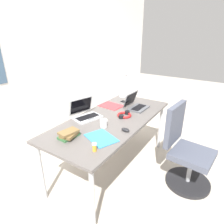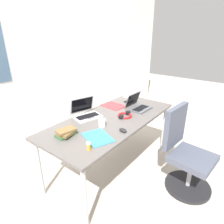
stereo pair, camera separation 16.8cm
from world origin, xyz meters
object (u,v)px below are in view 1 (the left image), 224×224
headphones (124,115)px  cell_phone (125,102)px  computer_mouse (125,130)px  paper_folder_mid_desk (111,106)px  desk_lamp (125,85)px  pill_bottle (94,147)px  laptop_near_lamp (86,114)px  book_stack (69,134)px  laptop_center (136,105)px  office_chair (185,153)px  coffee_mug (104,123)px  paper_folder_front_left (101,138)px

headphones → cell_phone: bearing=27.6°
computer_mouse → paper_folder_mid_desk: bearing=51.7°
desk_lamp → pill_bottle: bearing=-160.3°
laptop_near_lamp → headphones: laptop_near_lamp is taller
computer_mouse → pill_bottle: 0.47m
laptop_near_lamp → paper_folder_mid_desk: 0.50m
computer_mouse → book_stack: size_ratio=0.44×
desk_lamp → headphones: (-0.67, -0.37, -0.18)m
laptop_near_lamp → desk_lamp: bearing=-0.5°
desk_lamp → computer_mouse: 1.17m
laptop_center → laptop_near_lamp: laptop_near_lamp is taller
desk_lamp → office_chair: size_ratio=0.41×
laptop_center → laptop_near_lamp: 0.72m
pill_bottle → book_stack: 0.36m
pill_bottle → coffee_mug: size_ratio=0.70×
coffee_mug → laptop_center: bearing=-4.1°
pill_bottle → paper_folder_front_left: size_ratio=0.25×
pill_bottle → paper_folder_mid_desk: 1.12m
cell_phone → book_stack: bearing=-175.3°
desk_lamp → coffee_mug: desk_lamp is taller
cell_phone → pill_bottle: (-1.26, -0.39, 0.04)m
desk_lamp → paper_folder_front_left: size_ratio=1.29×
desk_lamp → coffee_mug: 1.10m
desk_lamp → headphones: bearing=-150.9°
cell_phone → coffee_mug: (-0.83, -0.19, 0.04)m
laptop_near_lamp → computer_mouse: (-0.05, -0.59, -0.03)m
computer_mouse → paper_folder_front_left: computer_mouse is taller
paper_folder_front_left → laptop_center: bearing=4.5°
book_stack → paper_folder_front_left: size_ratio=0.70×
desk_lamp → coffee_mug: size_ratio=3.54×
laptop_center → headphones: (-0.32, 0.00, -0.03)m
computer_mouse → paper_folder_mid_desk: computer_mouse is taller
laptop_center → pill_bottle: 1.14m
paper_folder_front_left → headphones: bearing=7.2°
computer_mouse → pill_bottle: (-0.47, 0.05, 0.02)m
coffee_mug → office_chair: size_ratio=0.12×
paper_folder_mid_desk → paper_folder_front_left: same height
cell_phone → coffee_mug: size_ratio=1.20×
paper_folder_mid_desk → cell_phone: bearing=-21.0°
pill_bottle → book_stack: (0.05, 0.36, -0.00)m
laptop_near_lamp → paper_folder_mid_desk: laptop_near_lamp is taller
laptop_center → paper_folder_mid_desk: bearing=109.1°
desk_lamp → coffee_mug: bearing=-162.7°
book_stack → paper_folder_mid_desk: book_stack is taller
laptop_near_lamp → paper_folder_mid_desk: (0.49, -0.05, -0.04)m
cell_phone → office_chair: 1.10m
computer_mouse → coffee_mug: coffee_mug is taller
book_stack → coffee_mug: 0.41m
cell_phone → pill_bottle: size_ratio=1.72×
laptop_center → book_stack: size_ratio=1.38×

